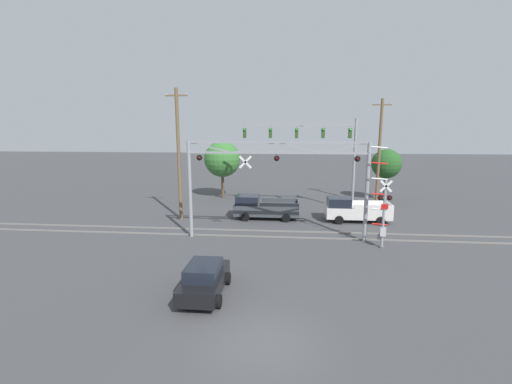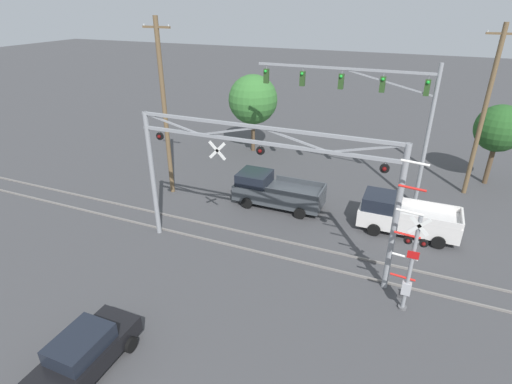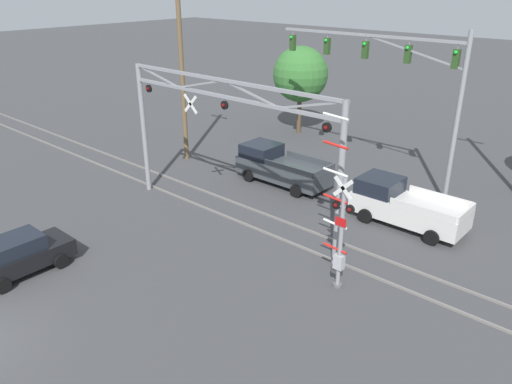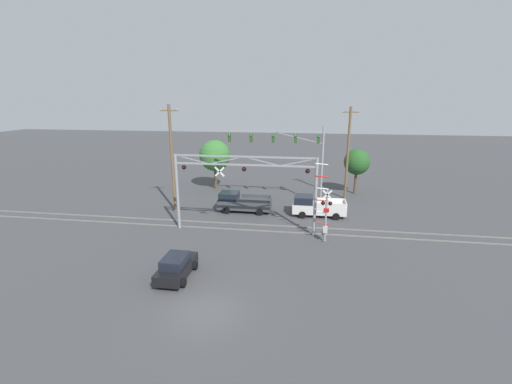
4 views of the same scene
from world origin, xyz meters
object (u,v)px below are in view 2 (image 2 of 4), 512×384
utility_pole_left (165,109)px  background_tree_far_left_verge (499,129)px  crossing_gantry (260,172)px  utility_pole_right (484,113)px  traffic_signal_span (380,104)px  sedan_waiting (85,352)px  pickup_truck_following (403,216)px  background_tree_beyond_span (253,100)px  crossing_signal_mast (409,263)px  pickup_truck_lead (275,191)px

utility_pole_left → background_tree_far_left_verge: size_ratio=1.96×
crossing_gantry → utility_pole_right: (9.71, 11.97, 0.81)m
traffic_signal_span → sedan_waiting: size_ratio=2.79×
pickup_truck_following → sedan_waiting: 16.53m
pickup_truck_following → utility_pole_right: (3.44, 6.70, 4.41)m
traffic_signal_span → pickup_truck_following: traffic_signal_span is taller
background_tree_beyond_span → background_tree_far_left_verge: size_ratio=1.14×
background_tree_far_left_verge → crossing_gantry: bearing=-128.0°
crossing_gantry → background_tree_beyond_span: size_ratio=1.95×
background_tree_beyond_span → crossing_gantry: bearing=-65.7°
crossing_signal_mast → sedan_waiting: (-9.73, -7.33, -1.51)m
utility_pole_left → traffic_signal_span: bearing=19.6°
sedan_waiting → background_tree_far_left_verge: size_ratio=0.70×
sedan_waiting → utility_pole_right: bearing=58.2°
pickup_truck_following → sedan_waiting: (-9.22, -13.71, -0.18)m
background_tree_beyond_span → sedan_waiting: bearing=-81.4°
pickup_truck_lead → traffic_signal_span: bearing=34.1°
crossing_signal_mast → background_tree_far_left_verge: bearing=74.2°
pickup_truck_lead → sedan_waiting: (-1.69, -13.93, -0.18)m
sedan_waiting → utility_pole_right: size_ratio=0.37×
sedan_waiting → pickup_truck_following: bearing=56.1°
pickup_truck_lead → utility_pole_right: utility_pole_right is taller
traffic_signal_span → utility_pole_left: (-12.11, -4.31, -0.49)m
utility_pole_right → background_tree_far_left_verge: (1.40, 2.25, -1.45)m
pickup_truck_lead → background_tree_far_left_verge: background_tree_far_left_verge is taller
utility_pole_right → traffic_signal_span: bearing=-152.8°
pickup_truck_lead → utility_pole_right: 13.49m
crossing_signal_mast → pickup_truck_following: crossing_signal_mast is taller
crossing_signal_mast → traffic_signal_span: (-2.86, 10.11, 3.73)m
utility_pole_left → background_tree_far_left_verge: utility_pole_left is taller
crossing_signal_mast → pickup_truck_lead: size_ratio=1.19×
pickup_truck_lead → crossing_gantry: bearing=-77.0°
traffic_signal_span → pickup_truck_lead: bearing=-145.9°
background_tree_far_left_verge → crossing_signal_mast: bearing=-105.8°
pickup_truck_lead → background_tree_far_left_verge: 15.43m
crossing_gantry → pickup_truck_following: size_ratio=2.35×
pickup_truck_following → pickup_truck_lead: bearing=178.4°
crossing_signal_mast → background_tree_far_left_verge: (4.33, 15.34, 1.63)m
crossing_signal_mast → utility_pole_left: utility_pole_left is taller
utility_pole_right → crossing_signal_mast: bearing=-102.6°
crossing_signal_mast → utility_pole_left: 16.38m
pickup_truck_following → sedan_waiting: size_ratio=1.36×
pickup_truck_lead → sedan_waiting: size_ratio=1.42×
crossing_gantry → utility_pole_right: size_ratio=1.17×
pickup_truck_lead → crossing_signal_mast: bearing=-39.4°
traffic_signal_span → pickup_truck_following: bearing=-57.8°
traffic_signal_span → pickup_truck_lead: (-5.19, -3.51, -5.06)m
crossing_gantry → utility_pole_right: utility_pole_right is taller
crossing_gantry → sedan_waiting: 9.72m
crossing_gantry → background_tree_beyond_span: bearing=114.3°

